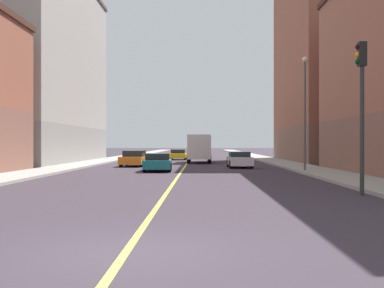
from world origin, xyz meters
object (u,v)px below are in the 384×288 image
Objects in this scene: building_left_mid at (340,64)px; box_truck at (199,148)px; car_green at (204,153)px; car_white at (240,160)px; street_lamp_left_near at (305,102)px; car_orange at (134,159)px; building_right_midblock at (27,68)px; car_teal at (158,162)px; car_yellow at (178,155)px; traffic_light_left_near at (362,96)px.

box_truck is at bearing -165.81° from building_left_mid.
car_white is at bearing -84.75° from car_green.
building_left_mid reaches higher than street_lamp_left_near.
car_green is at bearing 77.39° from car_orange.
car_orange is at bearing -32.52° from building_right_midblock.
street_lamp_left_near is at bearing -5.94° from car_teal.
car_white is at bearing 122.85° from street_lamp_left_near.
car_white is (-3.89, 6.03, -4.09)m from street_lamp_left_near.
street_lamp_left_near reaches higher than box_truck.
car_green is (18.11, 19.47, -8.98)m from building_right_midblock.
car_teal is 14.78m from box_truck.
box_truck is (-0.57, -19.92, 0.92)m from car_green.
box_truck is (17.55, -0.45, -8.06)m from building_right_midblock.
street_lamp_left_near is 8.26m from car_white.
car_teal is at bearing -134.56° from building_left_mid.
street_lamp_left_near is at bearing -32.88° from building_right_midblock.
building_left_mid is 5.06× the size of car_white.
car_yellow is (-17.72, 5.45, -9.95)m from building_left_mid.
car_yellow is at bearing 30.47° from building_right_midblock.
car_orange reaches higher than car_teal.
car_teal is (-10.00, 1.04, -4.12)m from street_lamp_left_near.
building_left_mid is 21.04m from car_yellow.
traffic_light_left_near is 20.70m from car_white.
car_yellow is 0.61× the size of box_truck.
building_right_midblock reaches higher than box_truck.
box_truck is (-15.19, -3.84, -9.02)m from building_left_mid.
traffic_light_left_near is 0.75× the size of street_lamp_left_near.
car_green is at bearing 95.25° from car_white.
building_right_midblock is at bearing 154.46° from car_white.
car_orange reaches higher than car_white.
car_orange reaches higher than car_green.
building_left_mid is at bearing 5.91° from building_right_midblock.
building_left_mid is 25.48m from car_orange.
box_truck is at bearing -1.47° from building_right_midblock.
car_green is (-14.63, 16.08, -9.94)m from building_left_mid.
building_right_midblock is 4.36× the size of traffic_light_left_near.
car_teal is (-0.32, -23.77, 0.00)m from car_yellow.
building_left_mid is 21.76m from street_lamp_left_near.
car_green is at bearing 100.54° from street_lamp_left_near.
building_left_mid reaches higher than car_white.
car_white is (20.81, -9.94, -8.96)m from building_right_midblock.
box_truck reaches higher than car_green.
car_orange is (-20.70, -11.07, -9.91)m from building_left_mid.
car_orange is 0.69× the size of box_truck.
car_orange is (-12.66, 8.29, -4.09)m from street_lamp_left_near.
car_white is 10.08m from box_truck.
car_orange is 27.82m from car_green.
car_white is (-2.87, 20.26, -3.08)m from traffic_light_left_near.
street_lamp_left_near reaches higher than traffic_light_left_near.
street_lamp_left_near is 1.69× the size of car_green.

